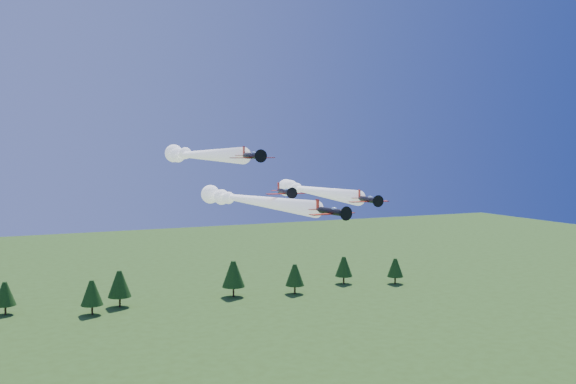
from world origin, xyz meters
name	(u,v)px	position (x,y,z in m)	size (l,w,h in m)	color
plane_lead	(247,199)	(-2.28, 18.92, 38.93)	(9.89, 47.40, 3.70)	black
plane_left	(196,155)	(-9.32, 26.55, 46.86)	(6.59, 50.31, 3.70)	black
plane_right	(309,190)	(13.82, 26.11, 39.76)	(9.15, 46.55, 3.70)	black
plane_slot	(285,192)	(0.50, 8.51, 40.81)	(6.63, 7.20, 2.33)	black
treeline	(138,285)	(-3.79, 107.91, 6.55)	(172.40, 17.00, 11.71)	#382314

